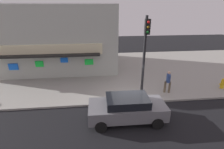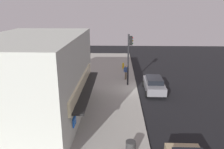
# 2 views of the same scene
# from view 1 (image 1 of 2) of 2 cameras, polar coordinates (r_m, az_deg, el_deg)

# --- Properties ---
(ground_plane) EXTENTS (55.13, 55.13, 0.00)m
(ground_plane) POSITION_cam_1_polar(r_m,az_deg,el_deg) (11.97, 6.08, -9.81)
(ground_plane) COLOR black
(sidewalk) EXTENTS (36.75, 13.03, 0.14)m
(sidewalk) POSITION_cam_1_polar(r_m,az_deg,el_deg) (17.72, 1.85, 1.53)
(sidewalk) COLOR gray
(sidewalk) RESTS_ON ground_plane
(corner_building) EXTENTS (11.96, 7.98, 6.32)m
(corner_building) POSITION_cam_1_polar(r_m,az_deg,el_deg) (18.98, -18.05, 11.97)
(corner_building) COLOR #ADB2A8
(corner_building) RESTS_ON sidewalk
(traffic_light) EXTENTS (0.32, 0.58, 5.62)m
(traffic_light) POSITION_cam_1_polar(r_m,az_deg,el_deg) (11.59, 11.06, 8.79)
(traffic_light) COLOR black
(traffic_light) RESTS_ON sidewalk
(fire_hydrant) EXTENTS (0.52, 0.28, 0.84)m
(fire_hydrant) POSITION_cam_1_polar(r_m,az_deg,el_deg) (16.18, 33.12, -2.54)
(fire_hydrant) COLOR gold
(fire_hydrant) RESTS_ON sidewalk
(pedestrian) EXTENTS (0.52, 0.57, 1.73)m
(pedestrian) POSITION_cam_1_polar(r_m,az_deg,el_deg) (13.34, 18.28, -2.08)
(pedestrian) COLOR brown
(pedestrian) RESTS_ON sidewalk
(parked_car_grey) EXTENTS (4.45, 2.11, 1.54)m
(parked_car_grey) POSITION_cam_1_polar(r_m,az_deg,el_deg) (10.06, 5.09, -11.14)
(parked_car_grey) COLOR slate
(parked_car_grey) RESTS_ON ground_plane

